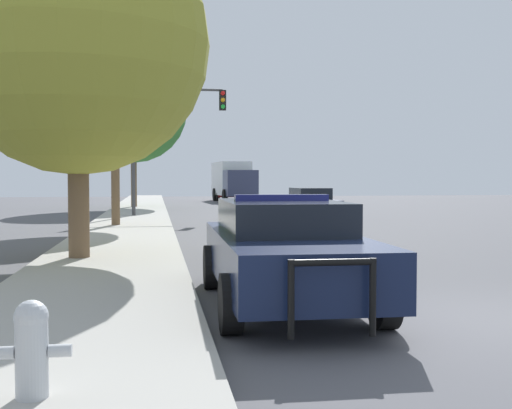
{
  "coord_description": "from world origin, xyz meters",
  "views": [
    {
      "loc": [
        -4.17,
        -7.38,
        1.78
      ],
      "look_at": [
        -1.23,
        11.36,
        1.0
      ],
      "focal_mm": 45.0,
      "sensor_mm": 36.0,
      "label": 1
    }
  ],
  "objects_px": {
    "fire_hydrant": "(32,346)",
    "tree_sidewalk_near": "(77,43)",
    "traffic_light": "(169,124)",
    "police_car": "(284,249)",
    "car_background_distant": "(228,191)",
    "tree_sidewalk_far": "(133,109)",
    "tree_sidewalk_mid": "(115,84)",
    "box_truck": "(233,180)",
    "car_background_oncoming": "(311,202)"
  },
  "relations": [
    {
      "from": "tree_sidewalk_far",
      "to": "tree_sidewalk_near",
      "type": "xyz_separation_m",
      "value": [
        -0.35,
        -23.9,
        -1.16
      ]
    },
    {
      "from": "car_background_distant",
      "to": "tree_sidewalk_far",
      "type": "bearing_deg",
      "value": -116.2
    },
    {
      "from": "tree_sidewalk_far",
      "to": "box_truck",
      "type": "bearing_deg",
      "value": 56.55
    },
    {
      "from": "fire_hydrant",
      "to": "traffic_light",
      "type": "xyz_separation_m",
      "value": [
        1.54,
        23.94,
        3.67
      ]
    },
    {
      "from": "traffic_light",
      "to": "tree_sidewalk_mid",
      "type": "distance_m",
      "value": 6.2
    },
    {
      "from": "tree_sidewalk_far",
      "to": "tree_sidewalk_mid",
      "type": "distance_m",
      "value": 14.53
    },
    {
      "from": "traffic_light",
      "to": "car_background_distant",
      "type": "bearing_deg",
      "value": 76.76
    },
    {
      "from": "police_car",
      "to": "traffic_light",
      "type": "height_order",
      "value": "traffic_light"
    },
    {
      "from": "traffic_light",
      "to": "car_background_distant",
      "type": "xyz_separation_m",
      "value": [
        5.05,
        21.47,
        -3.47
      ]
    },
    {
      "from": "fire_hydrant",
      "to": "car_background_distant",
      "type": "height_order",
      "value": "car_background_distant"
    },
    {
      "from": "box_truck",
      "to": "traffic_light",
      "type": "bearing_deg",
      "value": 71.46
    },
    {
      "from": "car_background_oncoming",
      "to": "tree_sidewalk_far",
      "type": "distance_m",
      "value": 13.68
    },
    {
      "from": "tree_sidewalk_far",
      "to": "tree_sidewalk_near",
      "type": "bearing_deg",
      "value": -90.83
    },
    {
      "from": "traffic_light",
      "to": "car_background_oncoming",
      "type": "relative_size",
      "value": 1.42
    },
    {
      "from": "traffic_light",
      "to": "box_truck",
      "type": "bearing_deg",
      "value": 75.01
    },
    {
      "from": "police_car",
      "to": "car_background_distant",
      "type": "bearing_deg",
      "value": -94.48
    },
    {
      "from": "car_background_oncoming",
      "to": "box_truck",
      "type": "height_order",
      "value": "box_truck"
    },
    {
      "from": "police_car",
      "to": "car_background_distant",
      "type": "distance_m",
      "value": 41.81
    },
    {
      "from": "tree_sidewalk_far",
      "to": "fire_hydrant",
      "type": "bearing_deg",
      "value": -89.46
    },
    {
      "from": "fire_hydrant",
      "to": "tree_sidewalk_far",
      "type": "xyz_separation_m",
      "value": [
        -0.31,
        32.67,
        5.21
      ]
    },
    {
      "from": "car_background_distant",
      "to": "box_truck",
      "type": "xyz_separation_m",
      "value": [
        0.14,
        -2.09,
        0.92
      ]
    },
    {
      "from": "police_car",
      "to": "fire_hydrant",
      "type": "distance_m",
      "value": 4.66
    },
    {
      "from": "car_background_distant",
      "to": "tree_sidewalk_mid",
      "type": "height_order",
      "value": "tree_sidewalk_mid"
    },
    {
      "from": "fire_hydrant",
      "to": "traffic_light",
      "type": "height_order",
      "value": "traffic_light"
    },
    {
      "from": "fire_hydrant",
      "to": "tree_sidewalk_mid",
      "type": "relative_size",
      "value": 0.11
    },
    {
      "from": "tree_sidewalk_far",
      "to": "police_car",
      "type": "bearing_deg",
      "value": -84.06
    },
    {
      "from": "box_truck",
      "to": "tree_sidewalk_near",
      "type": "relative_size",
      "value": 1.07
    },
    {
      "from": "police_car",
      "to": "traffic_light",
      "type": "bearing_deg",
      "value": -85.86
    },
    {
      "from": "traffic_light",
      "to": "car_background_oncoming",
      "type": "bearing_deg",
      "value": -9.99
    },
    {
      "from": "police_car",
      "to": "tree_sidewalk_near",
      "type": "relative_size",
      "value": 0.71
    },
    {
      "from": "box_truck",
      "to": "tree_sidewalk_mid",
      "type": "bearing_deg",
      "value": 70.48
    },
    {
      "from": "car_background_oncoming",
      "to": "police_car",
      "type": "bearing_deg",
      "value": 72.51
    },
    {
      "from": "fire_hydrant",
      "to": "traffic_light",
      "type": "distance_m",
      "value": 24.27
    },
    {
      "from": "car_background_oncoming",
      "to": "box_truck",
      "type": "distance_m",
      "value": 20.53
    },
    {
      "from": "car_background_distant",
      "to": "police_car",
      "type": "bearing_deg",
      "value": -93.11
    },
    {
      "from": "fire_hydrant",
      "to": "tree_sidewalk_near",
      "type": "distance_m",
      "value": 9.67
    },
    {
      "from": "car_background_oncoming",
      "to": "tree_sidewalk_mid",
      "type": "xyz_separation_m",
      "value": [
        -8.25,
        -4.7,
        4.36
      ]
    },
    {
      "from": "car_background_oncoming",
      "to": "tree_sidewalk_mid",
      "type": "bearing_deg",
      "value": 27.1
    },
    {
      "from": "police_car",
      "to": "car_background_oncoming",
      "type": "height_order",
      "value": "police_car"
    },
    {
      "from": "tree_sidewalk_far",
      "to": "tree_sidewalk_near",
      "type": "relative_size",
      "value": 1.21
    },
    {
      "from": "traffic_light",
      "to": "car_background_distant",
      "type": "height_order",
      "value": "traffic_light"
    },
    {
      "from": "police_car",
      "to": "fire_hydrant",
      "type": "height_order",
      "value": "police_car"
    },
    {
      "from": "traffic_light",
      "to": "tree_sidewalk_far",
      "type": "xyz_separation_m",
      "value": [
        -1.85,
        8.72,
        1.54
      ]
    },
    {
      "from": "tree_sidewalk_far",
      "to": "car_background_distant",
      "type": "bearing_deg",
      "value": 61.57
    },
    {
      "from": "fire_hydrant",
      "to": "tree_sidewalk_near",
      "type": "height_order",
      "value": "tree_sidewalk_near"
    },
    {
      "from": "car_background_distant",
      "to": "car_background_oncoming",
      "type": "height_order",
      "value": "car_background_oncoming"
    },
    {
      "from": "box_truck",
      "to": "fire_hydrant",
      "type": "bearing_deg",
      "value": 77.61
    },
    {
      "from": "tree_sidewalk_far",
      "to": "traffic_light",
      "type": "bearing_deg",
      "value": -78.02
    },
    {
      "from": "traffic_light",
      "to": "box_truck",
      "type": "distance_m",
      "value": 20.22
    },
    {
      "from": "traffic_light",
      "to": "car_background_oncoming",
      "type": "xyz_separation_m",
      "value": [
        6.23,
        -1.1,
        -3.49
      ]
    }
  ]
}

